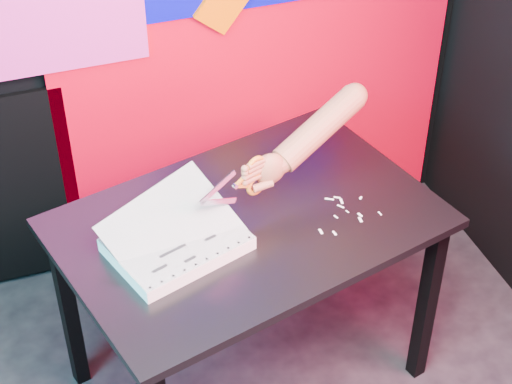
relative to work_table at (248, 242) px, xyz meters
name	(u,v)px	position (x,y,z in m)	size (l,w,h in m)	color
room	(195,239)	(-0.34, -0.69, 0.69)	(3.01, 3.01, 2.71)	#2C2D2E
backdrop	(103,60)	(-0.28, 0.77, 0.30)	(2.88, 0.05, 2.08)	red
work_table	(248,242)	(0.00, 0.00, 0.00)	(1.31, 1.04, 0.75)	black
printout_stack	(177,243)	(-0.25, -0.06, 0.12)	(0.46, 0.39, 0.20)	white
scissors	(251,178)	(0.02, 0.02, 0.24)	(0.24, 0.09, 0.14)	silver
hand_forearm	(311,135)	(0.24, 0.10, 0.30)	(0.47, 0.21, 0.22)	#A05F36
paper_clippings	(344,212)	(0.30, -0.07, 0.09)	(0.22, 0.18, 0.00)	silver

